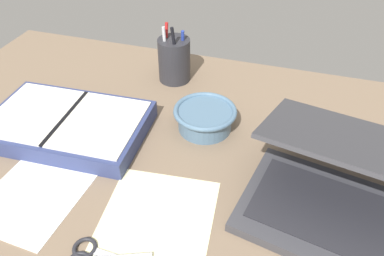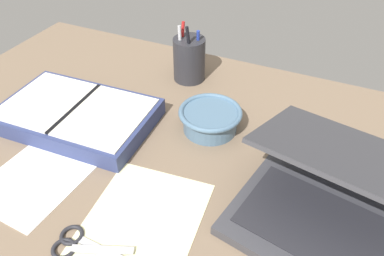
% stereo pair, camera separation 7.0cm
% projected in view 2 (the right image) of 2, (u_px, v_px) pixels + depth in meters
% --- Properties ---
extents(desk_top, '(1.40, 1.00, 0.02)m').
position_uv_depth(desk_top, '(184.00, 197.00, 0.68)').
color(desk_top, '#75604C').
rests_on(desk_top, ground).
extents(laptop, '(0.35, 0.33, 0.15)m').
position_uv_depth(laptop, '(337.00, 206.00, 0.59)').
color(laptop, '#38383D').
rests_on(laptop, desk_top).
extents(bowl, '(0.13, 0.13, 0.05)m').
position_uv_depth(bowl, '(210.00, 119.00, 0.79)').
color(bowl, slate).
rests_on(bowl, desk_top).
extents(pen_cup, '(0.08, 0.08, 0.15)m').
position_uv_depth(pen_cup, '(189.00, 59.00, 0.94)').
color(pen_cup, '#28282D').
rests_on(pen_cup, desk_top).
extents(planner, '(0.34, 0.22, 0.04)m').
position_uv_depth(planner, '(77.00, 115.00, 0.82)').
color(planner, navy).
rests_on(planner, desk_top).
extents(scissors, '(0.13, 0.07, 0.01)m').
position_uv_depth(scissors, '(76.00, 244.00, 0.59)').
color(scissors, '#B7B7BC').
rests_on(scissors, desk_top).
extents(paper_sheet_front, '(0.21, 0.29, 0.00)m').
position_uv_depth(paper_sheet_front, '(136.00, 232.00, 0.61)').
color(paper_sheet_front, '#F4EFB2').
rests_on(paper_sheet_front, desk_top).
extents(paper_sheet_beside_planner, '(0.18, 0.27, 0.00)m').
position_uv_depth(paper_sheet_beside_planner, '(49.00, 167.00, 0.72)').
color(paper_sheet_beside_planner, white).
rests_on(paper_sheet_beside_planner, desk_top).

